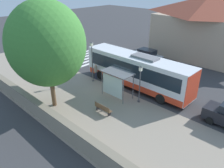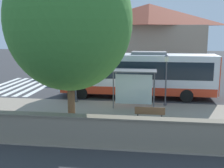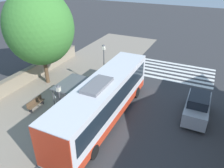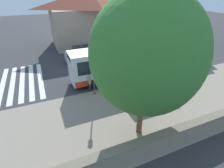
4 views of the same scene
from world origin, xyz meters
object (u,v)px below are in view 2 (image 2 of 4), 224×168
(bus_shelter, at_px, (134,77))
(parked_car_far_lane, at_px, (107,73))
(shade_tree, at_px, (69,21))
(street_lamp_near, at_px, (166,75))
(bus, at_px, (137,74))
(street_lamp_far, at_px, (75,67))
(bench, at_px, (150,113))
(pedestrian, at_px, (75,87))

(bus_shelter, distance_m, parked_car_far_lane, 10.47)
(shade_tree, bearing_deg, street_lamp_near, -42.01)
(bus, xyz_separation_m, parked_car_far_lane, (6.63, 3.50, -0.93))
(street_lamp_near, bearing_deg, shade_tree, 137.99)
(street_lamp_far, bearing_deg, parked_car_far_lane, -6.60)
(bus, bearing_deg, street_lamp_near, -137.55)
(street_lamp_near, bearing_deg, bench, 163.41)
(bench, bearing_deg, bus, 10.07)
(shade_tree, bearing_deg, pedestrian, 13.50)
(shade_tree, bearing_deg, bus, -20.71)
(pedestrian, height_order, shade_tree, shade_tree)
(bus, distance_m, parked_car_far_lane, 7.56)
(bus, distance_m, pedestrian, 5.09)
(pedestrian, relative_size, street_lamp_far, 0.39)
(bench, relative_size, street_lamp_far, 0.39)
(street_lamp_near, relative_size, street_lamp_far, 0.80)
(pedestrian, relative_size, shade_tree, 0.19)
(bus, height_order, shade_tree, shade_tree)
(pedestrian, xyz_separation_m, parked_car_far_lane, (8.23, -1.26, -0.06))
(bus, relative_size, pedestrian, 6.90)
(street_lamp_far, relative_size, parked_car_far_lane, 1.07)
(street_lamp_near, xyz_separation_m, street_lamp_far, (0.13, 6.72, 0.52))
(bus, height_order, parked_car_far_lane, bus)
(bus, height_order, street_lamp_near, bus)
(bus_shelter, bearing_deg, pedestrian, 71.33)
(bus, relative_size, bus_shelter, 4.01)
(bus, xyz_separation_m, street_lamp_near, (-2.39, -2.19, 0.29))
(street_lamp_near, bearing_deg, bus_shelter, 109.36)
(street_lamp_near, distance_m, shade_tree, 8.75)
(parked_car_far_lane, bearing_deg, shade_tree, -178.65)
(bus, bearing_deg, street_lamp_far, 116.61)
(bus, distance_m, shade_tree, 9.71)
(bus_shelter, height_order, bench, bus_shelter)
(pedestrian, distance_m, bench, 7.40)
(bus_shelter, height_order, pedestrian, bus_shelter)
(bench, bearing_deg, parked_car_far_lane, 19.77)
(bus, height_order, bench, bus)
(bench, distance_m, street_lamp_near, 4.25)
(bus_shelter, xyz_separation_m, parked_car_far_lane, (9.82, 3.44, -1.19))
(street_lamp_near, relative_size, parked_car_far_lane, 0.86)
(pedestrian, bearing_deg, bus, -71.48)
(street_lamp_far, height_order, parked_car_far_lane, street_lamp_far)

